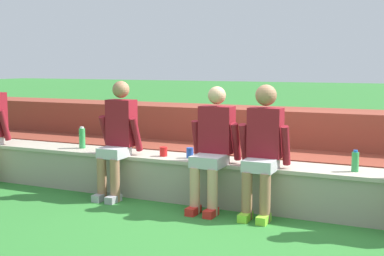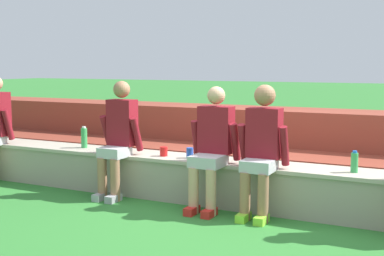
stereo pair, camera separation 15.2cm
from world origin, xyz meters
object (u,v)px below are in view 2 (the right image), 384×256
person_right_of_center (261,147)px  plastic_cup_right_end (190,153)px  person_left_of_center (118,136)px  water_bottle_center_gap (84,138)px  water_bottle_mid_right (354,162)px  person_center (212,145)px  plastic_cup_middle (164,151)px

person_right_of_center → plastic_cup_right_end: bearing=166.0°
person_left_of_center → person_right_of_center: 1.79m
person_right_of_center → plastic_cup_right_end: 0.98m
person_left_of_center → water_bottle_center_gap: (-0.71, 0.26, -0.10)m
person_right_of_center → water_bottle_mid_right: size_ratio=6.23×
person_left_of_center → water_bottle_mid_right: person_left_of_center is taller
person_left_of_center → person_right_of_center: person_left_of_center is taller
water_bottle_mid_right → person_left_of_center: bearing=-175.2°
plastic_cup_right_end → water_bottle_center_gap: bearing=178.0°
water_bottle_center_gap → person_center: bearing=-7.8°
water_bottle_center_gap → plastic_cup_right_end: (1.55, -0.05, -0.07)m
water_bottle_mid_right → plastic_cup_right_end: (-1.83, -0.02, -0.04)m
person_left_of_center → person_center: person_left_of_center is taller
person_left_of_center → person_right_of_center: bearing=-0.9°
person_left_of_center → plastic_cup_middle: person_left_of_center is taller
person_center → water_bottle_center_gap: (-1.93, 0.27, -0.07)m
plastic_cup_middle → plastic_cup_right_end: bearing=3.9°
person_right_of_center → water_bottle_mid_right: bearing=15.9°
plastic_cup_right_end → person_left_of_center: bearing=-166.3°
person_left_of_center → person_center: (1.22, -0.01, -0.02)m
person_right_of_center → water_bottle_center_gap: (-2.50, 0.29, -0.10)m
water_bottle_mid_right → water_bottle_center_gap: water_bottle_center_gap is taller
water_bottle_mid_right → plastic_cup_middle: (-2.16, -0.04, -0.05)m
person_left_of_center → plastic_cup_right_end: person_left_of_center is taller
water_bottle_center_gap → plastic_cup_right_end: bearing=-2.0°
person_center → water_bottle_mid_right: 1.48m
person_center → water_bottle_center_gap: person_center is taller
water_bottle_mid_right → plastic_cup_right_end: 1.83m
water_bottle_center_gap → water_bottle_mid_right: bearing=-0.6°
person_left_of_center → water_bottle_mid_right: 2.69m
person_center → water_bottle_mid_right: bearing=9.0°
person_center → plastic_cup_middle: size_ratio=12.15×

